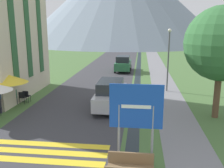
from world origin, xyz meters
TOP-DOWN VIEW (x-y plane):
  - ground_plane at (0.00, 20.00)m, footprint 160.00×160.00m
  - road at (-2.50, 30.00)m, footprint 6.40×60.00m
  - footpath at (3.60, 30.00)m, footprint 2.20×60.00m
  - drainage_channel at (1.20, 30.00)m, footprint 0.60×60.00m
  - crosswalk_marking at (-2.50, 3.52)m, footprint 5.44×1.84m
  - road_sign at (1.34, 3.53)m, footprint 2.08×0.11m
  - parked_car_near at (-0.40, 9.76)m, footprint 1.86×4.57m
  - parked_car_far at (-0.58, 23.22)m, footprint 1.85×4.09m
  - cafe_chair_far_right at (-6.34, 10.12)m, footprint 0.40×0.40m
  - cafe_chair_far_left at (-6.48, 9.83)m, footprint 0.40×0.40m
  - cafe_umbrella_middle_yellow at (-6.83, 8.89)m, footprint 2.41×2.41m
  - person_seated_far at (-6.93, 9.64)m, footprint 0.32×0.32m
  - streetlamp at (3.64, 14.48)m, footprint 0.28×0.28m
  - tree_by_path at (5.86, 8.68)m, footprint 4.13×4.13m

SIDE VIEW (x-z plane):
  - ground_plane at x=0.00m, z-range 0.00..0.00m
  - drainage_channel at x=1.20m, z-range 0.00..0.00m
  - road at x=-2.50m, z-range 0.00..0.01m
  - footpath at x=3.60m, z-range 0.00..0.01m
  - crosswalk_marking at x=-2.50m, z-range 0.00..0.01m
  - cafe_chair_far_right at x=-6.34m, z-range 0.09..0.94m
  - cafe_chair_far_left at x=-6.48m, z-range 0.09..0.94m
  - person_seated_far at x=-6.93m, z-range 0.07..1.31m
  - parked_car_far at x=-0.58m, z-range 0.00..1.82m
  - parked_car_near at x=-0.40m, z-range 0.00..1.82m
  - cafe_umbrella_middle_yellow at x=-6.83m, z-range 0.84..3.05m
  - road_sign at x=1.34m, z-range 0.44..3.49m
  - streetlamp at x=3.64m, z-range 0.48..5.48m
  - tree_by_path at x=5.86m, z-range 1.08..7.41m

